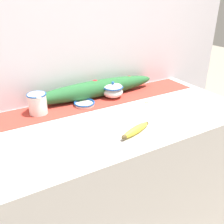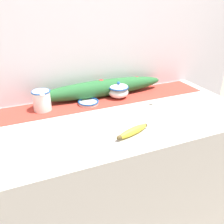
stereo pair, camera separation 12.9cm
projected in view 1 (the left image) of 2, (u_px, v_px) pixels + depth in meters
The scene contains 9 objects.
countertop at pixel (119, 178), 1.56m from camera, with size 1.42×0.72×0.88m, color #B7B2AD.
back_wall at pixel (89, 44), 1.53m from camera, with size 2.22×0.04×2.40m, color silver.
table_runner at pixel (101, 100), 1.56m from camera, with size 1.31×0.23×0.00m, color #B23328.
cream_pitcher at pixel (37, 103), 1.36m from camera, with size 0.10×0.12×0.12m.
sugar_bowl at pixel (113, 90), 1.57m from camera, with size 0.13×0.13×0.11m.
small_dish at pixel (84, 103), 1.48m from camera, with size 0.13×0.13×0.02m.
banana at pixel (136, 130), 1.18m from camera, with size 0.20×0.09×0.04m.
spoon at pixel (146, 103), 1.51m from camera, with size 0.16×0.08×0.01m.
poinsettia_garland at pixel (96, 89), 1.58m from camera, with size 0.85×0.12×0.11m.
Camera 1 is at (-0.65, -1.04, 1.49)m, focal length 40.00 mm.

